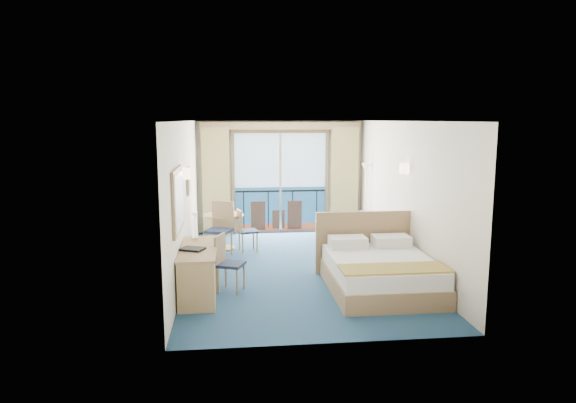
# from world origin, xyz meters

# --- Properties ---
(floor) EXTENTS (6.50, 6.50, 0.00)m
(floor) POSITION_xyz_m (0.00, 0.00, 0.00)
(floor) COLOR navy
(floor) RESTS_ON ground
(room_walls) EXTENTS (4.04, 6.54, 2.72)m
(room_walls) POSITION_xyz_m (0.00, 0.00, 1.78)
(room_walls) COLOR white
(room_walls) RESTS_ON ground
(balcony_door) EXTENTS (2.36, 0.03, 2.52)m
(balcony_door) POSITION_xyz_m (-0.01, 3.22, 1.14)
(balcony_door) COLOR navy
(balcony_door) RESTS_ON room_walls
(curtain_left) EXTENTS (0.65, 0.22, 2.55)m
(curtain_left) POSITION_xyz_m (-1.55, 3.07, 1.28)
(curtain_left) COLOR tan
(curtain_left) RESTS_ON room_walls
(curtain_right) EXTENTS (0.65, 0.22, 2.55)m
(curtain_right) POSITION_xyz_m (1.55, 3.07, 1.28)
(curtain_right) COLOR tan
(curtain_right) RESTS_ON room_walls
(pelmet) EXTENTS (3.80, 0.25, 0.18)m
(pelmet) POSITION_xyz_m (0.00, 3.10, 2.58)
(pelmet) COLOR #9D7955
(pelmet) RESTS_ON room_walls
(mirror) EXTENTS (0.05, 1.25, 0.95)m
(mirror) POSITION_xyz_m (-1.97, -1.50, 1.55)
(mirror) COLOR #9D7955
(mirror) RESTS_ON room_walls
(wall_print) EXTENTS (0.04, 0.42, 0.52)m
(wall_print) POSITION_xyz_m (-1.97, 0.45, 1.60)
(wall_print) COLOR #9D7955
(wall_print) RESTS_ON room_walls
(sconce_left) EXTENTS (0.18, 0.18, 0.18)m
(sconce_left) POSITION_xyz_m (-1.94, -0.60, 1.85)
(sconce_left) COLOR #FFE3B2
(sconce_left) RESTS_ON room_walls
(sconce_right) EXTENTS (0.18, 0.18, 0.18)m
(sconce_right) POSITION_xyz_m (1.94, -0.15, 1.85)
(sconce_right) COLOR #FFE3B2
(sconce_right) RESTS_ON room_walls
(bed) EXTENTS (1.77, 2.10, 1.11)m
(bed) POSITION_xyz_m (1.17, -1.34, 0.31)
(bed) COLOR #9D7955
(bed) RESTS_ON ground
(nightstand) EXTENTS (0.42, 0.40, 0.55)m
(nightstand) POSITION_xyz_m (1.77, 0.03, 0.28)
(nightstand) COLOR tan
(nightstand) RESTS_ON ground
(phone) EXTENTS (0.24, 0.22, 0.09)m
(phone) POSITION_xyz_m (1.74, 0.03, 0.60)
(phone) COLOR white
(phone) RESTS_ON nightstand
(armchair) EXTENTS (0.93, 0.94, 0.66)m
(armchair) POSITION_xyz_m (1.62, 1.94, 0.33)
(armchair) COLOR #424750
(armchair) RESTS_ON ground
(floor_lamp) EXTENTS (0.24, 0.24, 1.74)m
(floor_lamp) POSITION_xyz_m (1.88, 2.27, 1.32)
(floor_lamp) COLOR silver
(floor_lamp) RESTS_ON ground
(desk) EXTENTS (0.56, 1.63, 0.76)m
(desk) POSITION_xyz_m (-1.71, -1.71, 0.42)
(desk) COLOR #9D7955
(desk) RESTS_ON ground
(desk_chair) EXTENTS (0.51, 0.51, 0.91)m
(desk_chair) POSITION_xyz_m (-1.29, -1.11, 0.51)
(desk_chair) COLOR #1D2743
(desk_chair) RESTS_ON ground
(folder) EXTENTS (0.41, 0.37, 0.03)m
(folder) POSITION_xyz_m (-1.79, -1.42, 0.78)
(folder) COLOR black
(folder) RESTS_ON desk
(desk_lamp) EXTENTS (0.11, 0.11, 0.43)m
(desk_lamp) POSITION_xyz_m (-1.79, -0.71, 1.08)
(desk_lamp) COLOR silver
(desk_lamp) RESTS_ON desk
(round_table) EXTENTS (0.84, 0.84, 0.75)m
(round_table) POSITION_xyz_m (-1.36, 1.60, 0.57)
(round_table) COLOR #9D7955
(round_table) RESTS_ON ground
(table_chair_a) EXTENTS (0.46, 0.45, 0.89)m
(table_chair_a) POSITION_xyz_m (-0.93, 1.35, 0.50)
(table_chair_a) COLOR #1D2743
(table_chair_a) RESTS_ON ground
(table_chair_b) EXTENTS (0.61, 0.62, 1.09)m
(table_chair_b) POSITION_xyz_m (-1.41, 1.11, 0.61)
(table_chair_b) COLOR #1D2743
(table_chair_b) RESTS_ON ground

